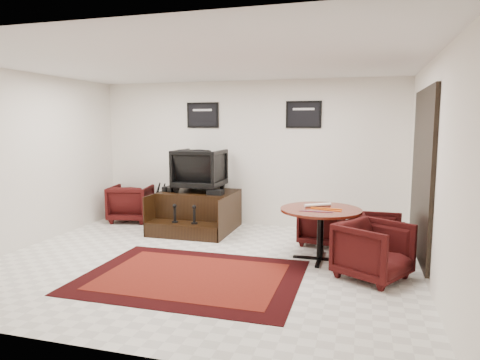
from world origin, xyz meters
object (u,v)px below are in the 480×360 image
shine_podium (198,212)px  meeting_table (321,215)px  shine_chair (200,168)px  table_chair_window (379,234)px  table_chair_corner (373,248)px  table_chair_back (322,224)px  armchair_side (131,201)px

shine_podium → meeting_table: size_ratio=1.23×
shine_chair → table_chair_window: shine_chair is taller
table_chair_corner → table_chair_back: bearing=59.8°
shine_chair → table_chair_window: bearing=162.6°
armchair_side → meeting_table: armchair_side is taller
shine_chair → table_chair_corner: bearing=147.7°
armchair_side → table_chair_window: armchair_side is taller
table_chair_window → table_chair_corner: size_ratio=0.88×
table_chair_window → armchair_side: bearing=77.1°
armchair_side → table_chair_back: size_ratio=1.21×
table_chair_corner → meeting_table: bearing=82.1°
shine_podium → table_chair_corner: (3.13, -1.82, 0.08)m
meeting_table → table_chair_back: meeting_table is taller
shine_podium → table_chair_corner: 3.62m
table_chair_back → table_chair_window: table_chair_window is taller
shine_podium → shine_chair: shine_chair is taller
shine_podium → shine_chair: size_ratio=1.61×
table_chair_back → table_chair_corner: size_ratio=0.83×
shine_chair → shine_podium: bearing=89.8°
shine_chair → table_chair_back: 2.54m
shine_chair → meeting_table: shine_chair is taller
table_chair_window → shine_chair: bearing=73.2°
armchair_side → shine_chair: bearing=163.4°
shine_podium → armchair_side: armchair_side is taller
armchair_side → table_chair_corner: bearing=144.2°
armchair_side → table_chair_corner: 5.14m
shine_chair → table_chair_corner: size_ratio=1.10×
shine_chair → table_chair_window: (3.22, -1.00, -0.80)m
table_chair_back → table_chair_corner: table_chair_corner is taller
shine_chair → meeting_table: size_ratio=0.76×
shine_podium → table_chair_window: 3.34m
shine_podium → table_chair_back: shine_podium is taller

